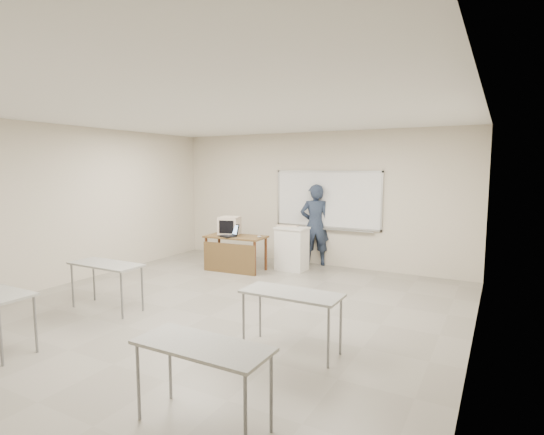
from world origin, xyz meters
The scene contains 10 objects.
floor centered at (0.00, 0.00, -0.01)m, with size 7.00×8.00×0.01m, color gray.
whiteboard centered at (0.30, 3.97, 1.48)m, with size 2.48×0.10×1.31m.
student_desks centered at (0.00, -1.35, 0.67)m, with size 4.40×2.20×0.73m.
instructor_desk centered at (-1.24, 2.49, 0.52)m, with size 1.29×0.65×0.75m.
podium centered at (-0.20, 3.20, 0.47)m, with size 0.67×0.49×0.93m.
crt_monitor centered at (-1.49, 2.73, 0.94)m, with size 0.43×0.47×0.40m.
laptop centered at (-1.34, 2.48, 0.81)m, with size 0.35×0.33×0.26m.
mouse centered at (-0.69, 2.65, 0.77)m, with size 0.10×0.06×0.04m, color #AAABB2.
keyboard centered at (-0.35, 3.28, 0.94)m, with size 0.47×0.16×0.03m, color beige.
presenter centered at (0.05, 3.88, 0.92)m, with size 0.67×0.44×1.84m, color black.
Camera 1 is at (3.75, -4.91, 2.20)m, focal length 28.00 mm.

